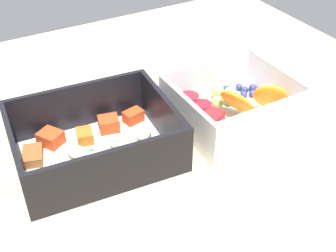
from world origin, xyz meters
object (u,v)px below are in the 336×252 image
Objects in this scene: pasta_container at (94,146)px; paper_cup_liner at (286,82)px; candy_bar at (157,93)px; fruit_bowl at (231,107)px.

pasta_container is 4.45× the size of paper_cup_liner.
candy_bar is at bearing 158.62° from paper_cup_liner.
pasta_container is at bearing 176.62° from fruit_bowl.
pasta_container is 2.80× the size of candy_bar.
candy_bar is 19.56cm from paper_cup_liner.
pasta_container reaches higher than candy_bar.
pasta_container reaches higher than fruit_bowl.
fruit_bowl is at bearing 1.30° from pasta_container.
pasta_container is at bearing -177.11° from paper_cup_liner.
fruit_bowl reaches higher than candy_bar.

